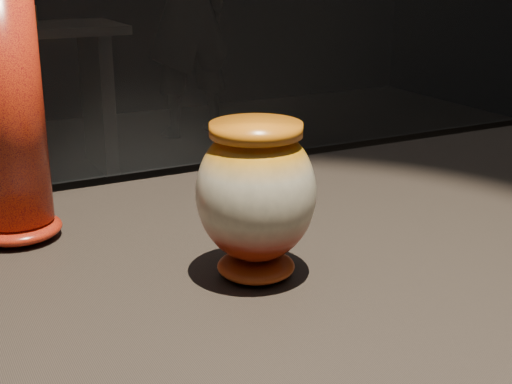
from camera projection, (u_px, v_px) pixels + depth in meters
main_vase at (256, 195)px, 0.88m from camera, size 0.16×0.16×0.20m
tall_vase at (6, 112)px, 0.98m from camera, size 0.13×0.13×0.39m
back_vase_right at (32, 16)px, 4.06m from camera, size 0.06×0.06×0.11m
visitor at (188, 9)px, 5.08m from camera, size 0.70×0.49×1.84m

